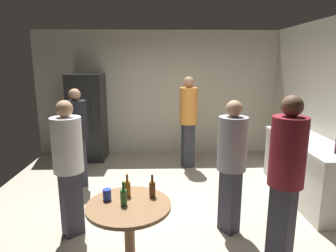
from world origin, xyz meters
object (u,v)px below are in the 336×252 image
(refrigerator, at_px, (88,117))
(beer_bottle_on_counter, at_px, (295,127))
(person_in_maroon_shirt, at_px, (286,169))
(beer_bottle_brown, at_px, (152,189))
(kettle, at_px, (297,130))
(person_in_orange_shirt, at_px, (188,115))
(beer_bottle_amber, at_px, (127,188))
(foreground_table, at_px, (129,214))
(beer_bottle_green, at_px, (124,197))
(plastic_cup_blue, at_px, (107,195))
(person_in_white_shirt, at_px, (68,159))
(person_in_black_shirt, at_px, (77,131))
(person_in_gray_shirt, at_px, (232,157))

(refrigerator, height_order, beer_bottle_on_counter, refrigerator)
(beer_bottle_on_counter, relative_size, person_in_maroon_shirt, 0.13)
(beer_bottle_brown, bearing_deg, kettle, 38.48)
(beer_bottle_brown, bearing_deg, beer_bottle_on_counter, 40.55)
(beer_bottle_on_counter, bearing_deg, person_in_orange_shirt, 154.28)
(beer_bottle_amber, bearing_deg, foreground_table, -80.79)
(beer_bottle_green, height_order, person_in_maroon_shirt, person_in_maroon_shirt)
(refrigerator, relative_size, beer_bottle_amber, 7.83)
(kettle, height_order, beer_bottle_brown, kettle)
(beer_bottle_green, xyz_separation_m, person_in_maroon_shirt, (1.56, 0.13, 0.20))
(beer_bottle_brown, height_order, plastic_cup_blue, beer_bottle_brown)
(refrigerator, bearing_deg, plastic_cup_blue, -73.58)
(kettle, xyz_separation_m, person_in_white_shirt, (-3.23, -1.25, -0.02))
(plastic_cup_blue, height_order, person_in_maroon_shirt, person_in_maroon_shirt)
(refrigerator, distance_m, kettle, 4.01)
(kettle, relative_size, person_in_orange_shirt, 0.14)
(person_in_maroon_shirt, bearing_deg, kettle, -155.73)
(refrigerator, height_order, beer_bottle_amber, refrigerator)
(person_in_orange_shirt, distance_m, person_in_black_shirt, 2.07)
(person_in_orange_shirt, xyz_separation_m, person_in_white_shirt, (-1.60, -2.27, -0.09))
(foreground_table, xyz_separation_m, person_in_orange_shirt, (0.84, 2.95, 0.41))
(kettle, bearing_deg, beer_bottle_brown, -141.52)
(refrigerator, distance_m, plastic_cup_blue, 3.56)
(kettle, xyz_separation_m, person_in_gray_shirt, (-1.34, -1.23, -0.03))
(beer_bottle_green, xyz_separation_m, plastic_cup_blue, (-0.17, 0.11, -0.03))
(foreground_table, bearing_deg, person_in_white_shirt, 137.82)
(person_in_orange_shirt, height_order, person_in_black_shirt, person_in_orange_shirt)
(person_in_orange_shirt, relative_size, person_in_gray_shirt, 1.10)
(person_in_gray_shirt, bearing_deg, plastic_cup_blue, -7.95)
(refrigerator, xyz_separation_m, person_in_black_shirt, (0.17, -1.41, 0.05))
(beer_bottle_brown, relative_size, person_in_gray_shirt, 0.14)
(beer_bottle_green, bearing_deg, person_in_white_shirt, 135.51)
(beer_bottle_on_counter, bearing_deg, person_in_white_shirt, -156.31)
(beer_bottle_on_counter, distance_m, plastic_cup_blue, 3.43)
(beer_bottle_on_counter, xyz_separation_m, person_in_black_shirt, (-3.59, -0.04, -0.03))
(beer_bottle_green, distance_m, person_in_black_shirt, 2.34)
(beer_bottle_brown, distance_m, person_in_maroon_shirt, 1.32)
(kettle, xyz_separation_m, person_in_orange_shirt, (-1.64, 1.01, 0.07))
(refrigerator, bearing_deg, beer_bottle_brown, -66.79)
(beer_bottle_on_counter, bearing_deg, person_in_maroon_shirt, -116.83)
(beer_bottle_amber, bearing_deg, beer_bottle_on_counter, 37.45)
(beer_bottle_on_counter, height_order, person_in_orange_shirt, person_in_orange_shirt)
(refrigerator, bearing_deg, person_in_maroon_shirt, -51.04)
(person_in_maroon_shirt, height_order, person_in_black_shirt, person_in_maroon_shirt)
(plastic_cup_blue, relative_size, person_in_gray_shirt, 0.07)
(kettle, distance_m, beer_bottle_brown, 2.89)
(beer_bottle_green, distance_m, plastic_cup_blue, 0.21)
(kettle, distance_m, plastic_cup_blue, 3.27)
(kettle, distance_m, person_in_black_shirt, 3.53)
(beer_bottle_green, bearing_deg, refrigerator, 108.52)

